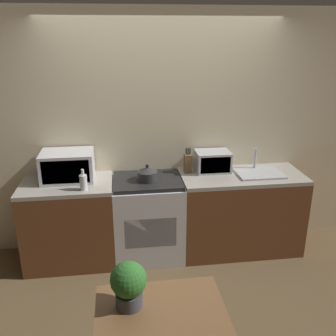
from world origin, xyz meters
The scene contains 13 objects.
ground_plane centered at (0.00, 0.00, 0.00)m, with size 16.00×16.00×0.00m, color brown.
wall_back centered at (0.00, 1.02, 1.30)m, with size 10.00×0.06×2.60m.
counter_left_run centered at (-1.03, 0.68, 0.45)m, with size 0.93×0.62×0.90m.
counter_right_run centered at (0.83, 0.68, 0.45)m, with size 1.33×0.62×0.90m.
stove_range centered at (-0.20, 0.68, 0.45)m, with size 0.73×0.62×0.90m.
kettle centered at (-0.20, 0.64, 0.97)m, with size 0.21×0.21×0.18m.
microwave centered at (-1.01, 0.77, 1.05)m, with size 0.53×0.38×0.30m.
bottle centered at (-0.83, 0.48, 0.98)m, with size 0.07×0.07×0.21m.
knife_block centered at (0.26, 0.83, 1.01)m, with size 0.08×0.09×0.27m.
toaster_oven centered at (0.53, 0.83, 1.01)m, with size 0.37×0.27×0.22m.
sink_basin centered at (1.01, 0.68, 0.92)m, with size 0.49×0.39×0.24m.
dining_table centered at (-0.27, -1.13, 0.63)m, with size 0.79×0.59×0.76m.
potted_plant centered at (-0.45, -1.06, 0.92)m, with size 0.22×0.22×0.30m.
Camera 1 is at (-0.46, -2.95, 2.35)m, focal length 40.00 mm.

